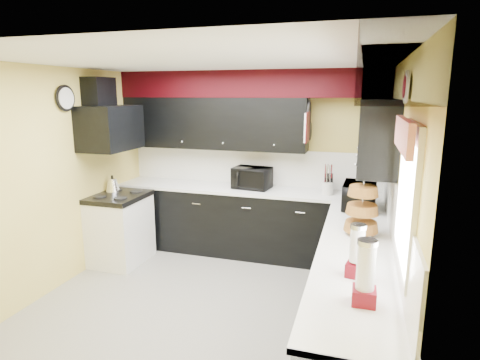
# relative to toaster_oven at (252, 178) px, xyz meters

# --- Properties ---
(ground) EXTENTS (3.60, 3.60, 0.00)m
(ground) POSITION_rel_toaster_oven_xyz_m (-0.08, -1.52, -1.08)
(ground) COLOR gray
(ground) RESTS_ON ground
(wall_back) EXTENTS (3.60, 0.06, 2.50)m
(wall_back) POSITION_rel_toaster_oven_xyz_m (-0.08, 0.28, 0.17)
(wall_back) COLOR #E0C666
(wall_back) RESTS_ON ground
(wall_right) EXTENTS (0.06, 3.60, 2.50)m
(wall_right) POSITION_rel_toaster_oven_xyz_m (1.72, -1.52, 0.17)
(wall_right) COLOR #E0C666
(wall_right) RESTS_ON ground
(wall_left) EXTENTS (0.06, 3.60, 2.50)m
(wall_left) POSITION_rel_toaster_oven_xyz_m (-1.88, -1.52, 0.17)
(wall_left) COLOR #E0C666
(wall_left) RESTS_ON ground
(ceiling) EXTENTS (3.60, 3.60, 0.06)m
(ceiling) POSITION_rel_toaster_oven_xyz_m (-0.08, -1.52, 1.42)
(ceiling) COLOR white
(ceiling) RESTS_ON wall_back
(cab_back) EXTENTS (3.60, 0.60, 0.90)m
(cab_back) POSITION_rel_toaster_oven_xyz_m (-0.08, -0.02, -0.63)
(cab_back) COLOR black
(cab_back) RESTS_ON ground
(cab_right) EXTENTS (0.60, 3.00, 0.90)m
(cab_right) POSITION_rel_toaster_oven_xyz_m (1.42, -1.82, -0.63)
(cab_right) COLOR black
(cab_right) RESTS_ON ground
(counter_back) EXTENTS (3.62, 0.64, 0.04)m
(counter_back) POSITION_rel_toaster_oven_xyz_m (-0.08, -0.02, -0.16)
(counter_back) COLOR white
(counter_back) RESTS_ON cab_back
(counter_right) EXTENTS (0.64, 3.02, 0.04)m
(counter_right) POSITION_rel_toaster_oven_xyz_m (1.42, -1.82, -0.16)
(counter_right) COLOR white
(counter_right) RESTS_ON cab_right
(splash_back) EXTENTS (3.60, 0.02, 0.50)m
(splash_back) POSITION_rel_toaster_oven_xyz_m (-0.08, 0.27, 0.11)
(splash_back) COLOR white
(splash_back) RESTS_ON counter_back
(splash_right) EXTENTS (0.02, 3.60, 0.50)m
(splash_right) POSITION_rel_toaster_oven_xyz_m (1.71, -1.52, 0.11)
(splash_right) COLOR white
(splash_right) RESTS_ON counter_right
(upper_back) EXTENTS (2.60, 0.35, 0.70)m
(upper_back) POSITION_rel_toaster_oven_xyz_m (-0.58, 0.10, 0.72)
(upper_back) COLOR black
(upper_back) RESTS_ON wall_back
(upper_right) EXTENTS (0.35, 1.80, 0.70)m
(upper_right) POSITION_rel_toaster_oven_xyz_m (1.54, -0.62, 0.72)
(upper_right) COLOR black
(upper_right) RESTS_ON wall_right
(soffit_back) EXTENTS (3.60, 0.36, 0.35)m
(soffit_back) POSITION_rel_toaster_oven_xyz_m (-0.08, 0.10, 1.24)
(soffit_back) COLOR black
(soffit_back) RESTS_ON wall_back
(soffit_right) EXTENTS (0.36, 3.24, 0.35)m
(soffit_right) POSITION_rel_toaster_oven_xyz_m (1.54, -1.70, 1.24)
(soffit_right) COLOR black
(soffit_right) RESTS_ON wall_right
(stove) EXTENTS (0.60, 0.75, 0.86)m
(stove) POSITION_rel_toaster_oven_xyz_m (-1.58, -0.77, -0.65)
(stove) COLOR white
(stove) RESTS_ON ground
(cooktop) EXTENTS (0.62, 0.77, 0.06)m
(cooktop) POSITION_rel_toaster_oven_xyz_m (-1.58, -0.77, -0.19)
(cooktop) COLOR black
(cooktop) RESTS_ON stove
(hood) EXTENTS (0.50, 0.78, 0.55)m
(hood) POSITION_rel_toaster_oven_xyz_m (-1.63, -0.77, 0.70)
(hood) COLOR black
(hood) RESTS_ON wall_left
(hood_duct) EXTENTS (0.24, 0.40, 0.40)m
(hood_duct) POSITION_rel_toaster_oven_xyz_m (-1.76, -0.77, 1.12)
(hood_duct) COLOR black
(hood_duct) RESTS_ON wall_left
(window) EXTENTS (0.03, 0.86, 0.96)m
(window) POSITION_rel_toaster_oven_xyz_m (1.70, -2.42, 0.47)
(window) COLOR white
(window) RESTS_ON wall_right
(valance) EXTENTS (0.04, 0.88, 0.20)m
(valance) POSITION_rel_toaster_oven_xyz_m (1.65, -2.42, 0.87)
(valance) COLOR red
(valance) RESTS_ON wall_right
(pan_top) EXTENTS (0.03, 0.22, 0.40)m
(pan_top) POSITION_rel_toaster_oven_xyz_m (0.74, 0.03, 0.92)
(pan_top) COLOR black
(pan_top) RESTS_ON upper_back
(pan_mid) EXTENTS (0.03, 0.28, 0.46)m
(pan_mid) POSITION_rel_toaster_oven_xyz_m (0.74, -0.10, 0.67)
(pan_mid) COLOR black
(pan_mid) RESTS_ON upper_back
(pan_low) EXTENTS (0.03, 0.24, 0.42)m
(pan_low) POSITION_rel_toaster_oven_xyz_m (0.74, 0.16, 0.64)
(pan_low) COLOR black
(pan_low) RESTS_ON upper_back
(cut_board) EXTENTS (0.03, 0.26, 0.35)m
(cut_board) POSITION_rel_toaster_oven_xyz_m (0.75, -0.22, 0.72)
(cut_board) COLOR white
(cut_board) RESTS_ON upper_back
(baskets) EXTENTS (0.27, 0.27, 0.50)m
(baskets) POSITION_rel_toaster_oven_xyz_m (1.44, -1.47, 0.10)
(baskets) COLOR brown
(baskets) RESTS_ON upper_right
(clock) EXTENTS (0.03, 0.30, 0.30)m
(clock) POSITION_rel_toaster_oven_xyz_m (-1.85, -1.27, 1.07)
(clock) COLOR black
(clock) RESTS_ON wall_left
(deco_plate) EXTENTS (0.03, 0.24, 0.24)m
(deco_plate) POSITION_rel_toaster_oven_xyz_m (1.69, -1.87, 1.17)
(deco_plate) COLOR white
(deco_plate) RESTS_ON wall_right
(toaster_oven) EXTENTS (0.54, 0.46, 0.28)m
(toaster_oven) POSITION_rel_toaster_oven_xyz_m (0.00, 0.00, 0.00)
(toaster_oven) COLOR black
(toaster_oven) RESTS_ON counter_back
(microwave) EXTENTS (0.37, 0.53, 0.29)m
(microwave) POSITION_rel_toaster_oven_xyz_m (1.41, -0.59, 0.00)
(microwave) COLOR black
(microwave) RESTS_ON counter_right
(utensil_crock) EXTENTS (0.18, 0.18, 0.16)m
(utensil_crock) POSITION_rel_toaster_oven_xyz_m (1.02, -0.05, -0.06)
(utensil_crock) COLOR silver
(utensil_crock) RESTS_ON counter_back
(knife_block) EXTENTS (0.12, 0.16, 0.23)m
(knife_block) POSITION_rel_toaster_oven_xyz_m (1.02, 0.04, -0.03)
(knife_block) COLOR black
(knife_block) RESTS_ON counter_back
(kettle) EXTENTS (0.25, 0.25, 0.17)m
(kettle) POSITION_rel_toaster_oven_xyz_m (-1.76, -0.63, -0.08)
(kettle) COLOR silver
(kettle) RESTS_ON cooktop
(dispenser_a) EXTENTS (0.15, 0.15, 0.34)m
(dispenser_a) POSITION_rel_toaster_oven_xyz_m (1.41, -2.38, 0.03)
(dispenser_a) COLOR #580C17
(dispenser_a) RESTS_ON counter_right
(dispenser_b) EXTENTS (0.14, 0.14, 0.39)m
(dispenser_b) POSITION_rel_toaster_oven_xyz_m (1.47, -2.76, 0.05)
(dispenser_b) COLOR #5E030C
(dispenser_b) RESTS_ON counter_right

